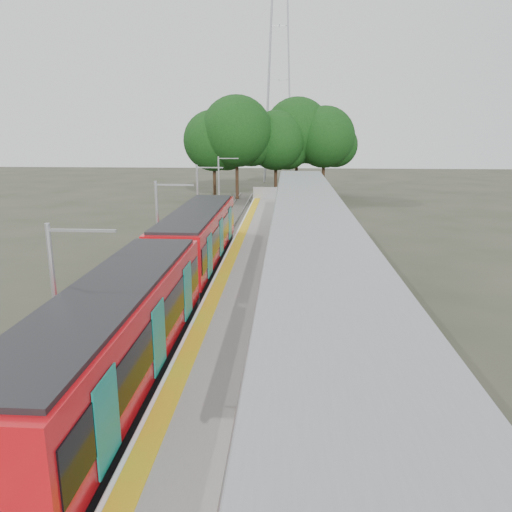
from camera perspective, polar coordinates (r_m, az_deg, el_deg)
The scene contains 14 objects.
trackbed at distance 28.22m, azimuth -6.85°, elevation -2.03°, with size 3.00×70.00×0.24m, color #59544C.
platform at distance 27.66m, azimuth 2.34°, elevation -1.45°, with size 6.00×50.00×1.00m, color gray.
tactile_strip at distance 27.70m, azimuth -2.93°, elevation -0.34°, with size 0.60×50.00×0.02m, color yellow.
end_fence at distance 51.97m, azimuth 3.00°, elevation 7.21°, with size 6.00×0.10×1.20m, color #9EA0A5.
train at distance 21.83m, azimuth -9.91°, elevation -1.75°, with size 2.74×27.60×3.62m.
canopy at distance 23.15m, azimuth 6.20°, elevation 4.75°, with size 3.27×38.00×3.66m.
pylon at distance 80.39m, azimuth 2.67°, elevation 22.16°, with size 8.00×4.00×38.00m, color #9EA0A5, non-canonical shape.
tree_cluster at distance 59.16m, azimuth 1.79°, elevation 13.63°, with size 19.68×12.66×11.74m.
catenary_masts at distance 26.98m, azimuth -10.99°, elevation 3.16°, with size 2.08×48.16×5.40m.
bench_mid at distance 22.26m, azimuth 8.78°, elevation -2.79°, with size 0.53×1.50×1.01m.
bench_far at distance 28.77m, azimuth 5.96°, elevation 1.25°, with size 0.94×1.59×1.04m.
info_pillar_near at distance 15.40m, azimuth 3.96°, elevation -9.43°, with size 0.43×0.43×1.89m.
info_pillar_far at distance 26.29m, azimuth 5.99°, elevation 0.56°, with size 0.41×0.41×1.84m.
litter_bin at distance 28.35m, azimuth 5.69°, elevation 0.75°, with size 0.39×0.39×0.79m, color #9EA0A5.
Camera 1 is at (0.55, -6.62, 8.01)m, focal length 35.00 mm.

